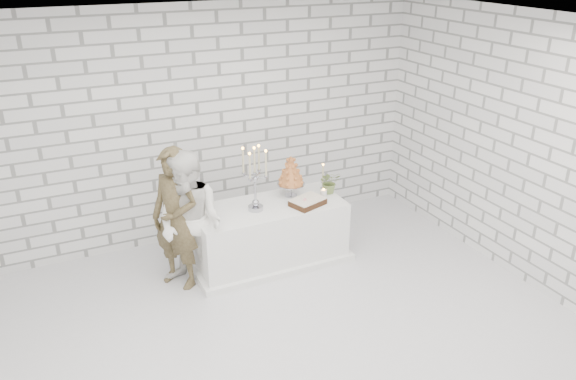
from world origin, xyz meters
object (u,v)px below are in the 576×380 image
object	(u,v)px
cake_table	(269,233)
bride	(191,223)
groom	(176,219)
croquembouche	(291,176)
candelabra	(255,179)

from	to	relation	value
cake_table	bride	world-z (taller)	bride
groom	bride	xyz separation A→B (m)	(0.13, -0.13, -0.01)
bride	groom	bearing A→B (deg)	-174.62
cake_table	croquembouche	bearing A→B (deg)	21.33
cake_table	candelabra	world-z (taller)	candelabra
cake_table	groom	bearing A→B (deg)	-178.92
croquembouche	groom	bearing A→B (deg)	-173.77
bride	candelabra	distance (m)	0.89
candelabra	bride	bearing A→B (deg)	-172.30
cake_table	croquembouche	world-z (taller)	croquembouche
cake_table	candelabra	distance (m)	0.79
cake_table	groom	world-z (taller)	groom
candelabra	croquembouche	xyz separation A→B (m)	(0.54, 0.18, -0.13)
bride	candelabra	size ratio (longest dim) A/B	2.06
cake_table	groom	xyz separation A→B (m)	(-1.13, -0.02, 0.45)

